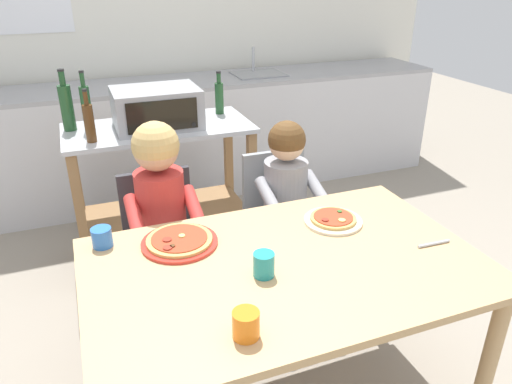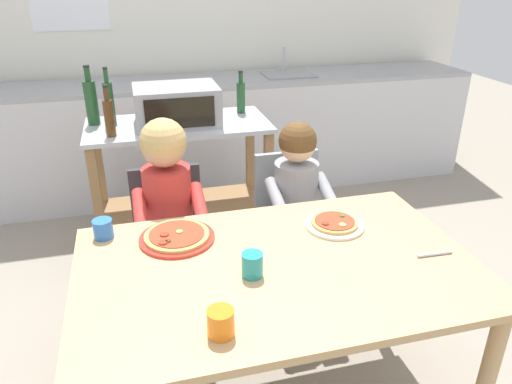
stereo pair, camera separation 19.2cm
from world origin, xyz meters
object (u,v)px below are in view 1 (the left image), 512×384
dining_table (285,283)px  drinking_cup_blue (102,237)px  dining_chair_right (280,217)px  toaster_oven (157,108)px  bottle_clear_vinegar (67,106)px  pizza_plate_cream (333,220)px  pizza_plate_red_rimmed (179,241)px  dining_chair_left (163,243)px  serving_spoon (434,244)px  bottle_dark_olive_oil (86,107)px  drinking_cup_teal (264,265)px  child_in_red_shirt (163,211)px  child_in_grey_shirt (290,198)px  drinking_cup_orange (246,324)px  bottle_slim_sauce (89,122)px  bottle_tall_green_wine (219,97)px  kitchen_island_cart (162,172)px

dining_table → drinking_cup_blue: 0.71m
dining_chair_right → toaster_oven: bearing=129.2°
bottle_clear_vinegar → pizza_plate_cream: (0.97, -1.27, -0.26)m
pizza_plate_red_rimmed → drinking_cup_blue: drinking_cup_blue is taller
pizza_plate_red_rimmed → pizza_plate_cream: same height
dining_chair_left → serving_spoon: bearing=-41.3°
bottle_dark_olive_oil → pizza_plate_red_rimmed: (0.24, -1.16, -0.26)m
bottle_clear_vinegar → drinking_cup_teal: bearing=-69.7°
toaster_oven → dining_table: bearing=-81.9°
pizza_plate_cream → child_in_red_shirt: bearing=148.8°
child_in_grey_shirt → drinking_cup_orange: 1.10m
bottle_dark_olive_oil → drinking_cup_teal: bottle_dark_olive_oil is taller
dining_table → dining_chair_left: (-0.33, 0.71, -0.16)m
bottle_clear_vinegar → bottle_dark_olive_oil: bearing=-28.7°
drinking_cup_blue → drinking_cup_teal: bearing=-38.6°
child_in_grey_shirt → drinking_cup_teal: (-0.41, -0.67, 0.12)m
dining_table → pizza_plate_red_rimmed: bearing=141.2°
child_in_red_shirt → drinking_cup_orange: child_in_red_shirt is taller
pizza_plate_red_rimmed → drinking_cup_orange: 0.57m
dining_chair_left → pizza_plate_red_rimmed: dining_chair_left is taller
dining_table → drinking_cup_blue: size_ratio=18.47×
toaster_oven → child_in_red_shirt: size_ratio=0.44×
drinking_cup_blue → drinking_cup_orange: bearing=-62.7°
bottle_clear_vinegar → dining_chair_right: bearing=-36.9°
bottle_slim_sauce → serving_spoon: bearing=-49.0°
dining_chair_left → child_in_red_shirt: (0.00, -0.11, 0.23)m
dining_table → dining_chair_right: bearing=67.6°
child_in_grey_shirt → pizza_plate_red_rimmed: size_ratio=3.43×
serving_spoon → dining_chair_right: bearing=107.9°
bottle_tall_green_wine → dining_table: bearing=-98.3°
kitchen_island_cart → drinking_cup_teal: bearing=-86.4°
bottle_dark_olive_oil → child_in_red_shirt: size_ratio=0.31×
serving_spoon → drinking_cup_blue: bearing=159.2°
toaster_oven → drinking_cup_orange: 1.68m
bottle_dark_olive_oil → pizza_plate_cream: size_ratio=1.38×
bottle_slim_sauce → dining_table: bottle_slim_sauce is taller
bottle_slim_sauce → dining_chair_left: bearing=-65.3°
dining_table → pizza_plate_red_rimmed: pizza_plate_red_rimmed is taller
drinking_cup_blue → pizza_plate_red_rimmed: bearing=-18.3°
bottle_clear_vinegar → drinking_cup_orange: bearing=-77.3°
bottle_dark_olive_oil → drinking_cup_blue: size_ratio=4.33×
dining_table → child_in_grey_shirt: 0.70m
bottle_dark_olive_oil → bottle_slim_sauce: 0.20m
drinking_cup_orange → pizza_plate_cream: bearing=41.8°
child_in_red_shirt → serving_spoon: 1.14m
toaster_oven → bottle_tall_green_wine: 0.43m
bottle_clear_vinegar → dining_chair_right: (0.97, -0.73, -0.52)m
bottle_clear_vinegar → child_in_grey_shirt: size_ratio=0.34×
pizza_plate_red_rimmed → drinking_cup_teal: bearing=-53.8°
dining_table → serving_spoon: serving_spoon is taller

